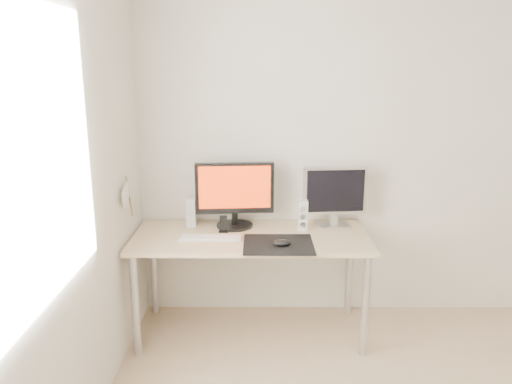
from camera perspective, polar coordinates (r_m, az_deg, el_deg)
name	(u,v)px	position (r m, az deg, el deg)	size (l,w,h in m)	color
wall_back	(379,150)	(3.74, 13.90, 4.64)	(3.50, 3.50, 0.00)	white
wall_left	(34,225)	(2.12, -24.03, -3.44)	(3.50, 3.50, 0.00)	white
window_pane	(30,161)	(2.05, -24.42, 3.22)	(1.30, 1.30, 0.00)	white
mousepad	(278,244)	(3.23, 2.58, -6.00)	(0.45, 0.40, 0.00)	black
mouse	(282,243)	(3.19, 2.96, -5.82)	(0.11, 0.07, 0.04)	black
desk	(251,246)	(3.43, -0.60, -6.15)	(1.60, 0.70, 0.73)	#D1B587
main_monitor	(235,192)	(3.50, -2.46, -0.04)	(0.55, 0.28, 0.47)	black
second_monitor	(335,194)	(3.56, 9.00, -0.19)	(0.45, 0.18, 0.43)	silver
speaker_left	(191,212)	(3.59, -7.41, -2.28)	(0.07, 0.08, 0.21)	silver
speaker_right	(303,215)	(3.50, 5.35, -2.63)	(0.07, 0.08, 0.21)	white
keyboard	(211,238)	(3.34, -5.16, -5.24)	(0.43, 0.14, 0.02)	#BDBDC0
phone_dock	(224,227)	(3.46, -3.73, -4.00)	(0.06, 0.06, 0.12)	black
pennant	(127,195)	(3.28, -14.55, -0.32)	(0.01, 0.23, 0.29)	#A57F54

